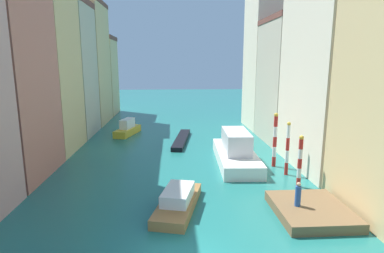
# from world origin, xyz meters

# --- Properties ---
(ground_plane) EXTENTS (154.00, 154.00, 0.00)m
(ground_plane) POSITION_xyz_m (0.00, 24.50, 0.00)
(ground_plane) COLOR #1E6B66
(building_left_2) EXTENTS (6.40, 7.89, 17.07)m
(building_left_2) POSITION_xyz_m (-13.84, 20.38, 8.55)
(building_left_2) COLOR #DBB77A
(building_left_2) RESTS_ON ground
(building_left_3) EXTENTS (6.40, 7.73, 17.16)m
(building_left_3) POSITION_xyz_m (-13.84, 28.34, 8.59)
(building_left_3) COLOR #BCB299
(building_left_3) RESTS_ON ground
(building_left_4) EXTENTS (6.40, 9.43, 18.62)m
(building_left_4) POSITION_xyz_m (-13.84, 37.16, 9.32)
(building_left_4) COLOR #DBB77A
(building_left_4) RESTS_ON ground
(building_left_5) EXTENTS (6.40, 7.46, 14.11)m
(building_left_5) POSITION_xyz_m (-13.84, 45.90, 7.07)
(building_left_5) COLOR #DBB77A
(building_left_5) RESTS_ON ground
(building_right_1) EXTENTS (6.40, 10.40, 17.23)m
(building_right_1) POSITION_xyz_m (13.84, 13.31, 8.62)
(building_right_1) COLOR beige
(building_right_1) RESTS_ON ground
(building_right_2) EXTENTS (6.40, 9.09, 14.53)m
(building_right_2) POSITION_xyz_m (13.84, 23.08, 7.28)
(building_right_2) COLOR #BCB299
(building_right_2) RESTS_ON ground
(building_right_3) EXTENTS (6.40, 8.03, 20.13)m
(building_right_3) POSITION_xyz_m (13.84, 31.61, 10.08)
(building_right_3) COLOR beige
(building_right_3) RESTS_ON ground
(waterfront_dock) EXTENTS (4.37, 5.06, 0.62)m
(waterfront_dock) POSITION_xyz_m (8.22, 4.07, 0.31)
(waterfront_dock) COLOR brown
(waterfront_dock) RESTS_ON ground
(person_on_dock) EXTENTS (0.36, 0.36, 1.55)m
(person_on_dock) POSITION_xyz_m (7.35, 4.11, 1.34)
(person_on_dock) COLOR #234C93
(person_on_dock) RESTS_ON waterfront_dock
(mooring_pole_0) EXTENTS (0.35, 0.35, 4.06)m
(mooring_pole_0) POSITION_xyz_m (9.25, 8.60, 2.08)
(mooring_pole_0) COLOR red
(mooring_pole_0) RESTS_ON ground
(mooring_pole_1) EXTENTS (0.32, 0.32, 4.58)m
(mooring_pole_1) POSITION_xyz_m (9.27, 11.32, 2.34)
(mooring_pole_1) COLOR red
(mooring_pole_1) RESTS_ON ground
(mooring_pole_2) EXTENTS (0.38, 0.38, 4.99)m
(mooring_pole_2) POSITION_xyz_m (8.92, 13.56, 2.55)
(mooring_pole_2) COLOR red
(mooring_pole_2) RESTS_ON ground
(vaporetto_white) EXTENTS (3.86, 10.18, 3.08)m
(vaporetto_white) POSITION_xyz_m (5.64, 14.86, 1.12)
(vaporetto_white) COLOR white
(vaporetto_white) RESTS_ON ground
(gondola_black) EXTENTS (2.64, 9.65, 0.50)m
(gondola_black) POSITION_xyz_m (0.75, 23.54, 0.25)
(gondola_black) COLOR black
(gondola_black) RESTS_ON ground
(motorboat_0) EXTENTS (3.10, 5.69, 2.11)m
(motorboat_0) POSITION_xyz_m (-6.30, 27.81, 0.77)
(motorboat_0) COLOR gold
(motorboat_0) RESTS_ON ground
(motorboat_1) EXTENTS (3.53, 6.47, 1.39)m
(motorboat_1) POSITION_xyz_m (-0.04, 5.46, 0.54)
(motorboat_1) COLOR olive
(motorboat_1) RESTS_ON ground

